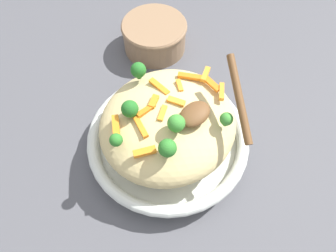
% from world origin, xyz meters
% --- Properties ---
extents(ground_plane, '(2.40, 2.40, 0.00)m').
position_xyz_m(ground_plane, '(0.00, 0.00, 0.00)').
color(ground_plane, '#4C4C51').
extents(serving_bowl, '(0.30, 0.30, 0.05)m').
position_xyz_m(serving_bowl, '(0.00, 0.00, 0.03)').
color(serving_bowl, silver).
rests_on(serving_bowl, ground_plane).
extents(pasta_mound, '(0.24, 0.23, 0.09)m').
position_xyz_m(pasta_mound, '(0.00, 0.00, 0.09)').
color(pasta_mound, '#D1BA7A').
rests_on(pasta_mound, serving_bowl).
extents(carrot_piece_0, '(0.01, 0.04, 0.01)m').
position_xyz_m(carrot_piece_0, '(-0.09, 0.01, 0.12)').
color(carrot_piece_0, orange).
rests_on(carrot_piece_0, pasta_mound).
extents(carrot_piece_1, '(0.03, 0.02, 0.01)m').
position_xyz_m(carrot_piece_1, '(0.01, -0.00, 0.13)').
color(carrot_piece_1, orange).
rests_on(carrot_piece_1, pasta_mound).
extents(carrot_piece_2, '(0.03, 0.04, 0.01)m').
position_xyz_m(carrot_piece_2, '(-0.08, -0.02, 0.12)').
color(carrot_piece_2, orange).
rests_on(carrot_piece_2, pasta_mound).
extents(carrot_piece_3, '(0.01, 0.04, 0.01)m').
position_xyz_m(carrot_piece_3, '(-0.02, -0.04, 0.13)').
color(carrot_piece_3, orange).
rests_on(carrot_piece_3, pasta_mound).
extents(carrot_piece_4, '(0.02, 0.04, 0.01)m').
position_xyz_m(carrot_piece_4, '(0.05, -0.01, 0.13)').
color(carrot_piece_4, orange).
rests_on(carrot_piece_4, pasta_mound).
extents(carrot_piece_5, '(0.04, 0.03, 0.01)m').
position_xyz_m(carrot_piece_5, '(0.08, 0.03, 0.13)').
color(carrot_piece_5, orange).
rests_on(carrot_piece_5, pasta_mound).
extents(carrot_piece_6, '(0.03, 0.02, 0.01)m').
position_xyz_m(carrot_piece_6, '(0.01, -0.03, 0.13)').
color(carrot_piece_6, orange).
rests_on(carrot_piece_6, pasta_mound).
extents(carrot_piece_7, '(0.03, 0.04, 0.01)m').
position_xyz_m(carrot_piece_7, '(0.08, -0.03, 0.13)').
color(carrot_piece_7, orange).
rests_on(carrot_piece_7, pasta_mound).
extents(carrot_piece_8, '(0.02, 0.03, 0.01)m').
position_xyz_m(carrot_piece_8, '(-0.05, -0.02, 0.13)').
color(carrot_piece_8, orange).
rests_on(carrot_piece_8, pasta_mound).
extents(carrot_piece_9, '(0.03, 0.03, 0.01)m').
position_xyz_m(carrot_piece_9, '(-0.09, 0.04, 0.13)').
color(carrot_piece_9, orange).
rests_on(carrot_piece_9, pasta_mound).
extents(carrot_piece_10, '(0.03, 0.02, 0.01)m').
position_xyz_m(carrot_piece_10, '(-0.10, -0.01, 0.13)').
color(carrot_piece_10, orange).
rests_on(carrot_piece_10, pasta_mound).
extents(carrot_piece_11, '(0.02, 0.03, 0.01)m').
position_xyz_m(carrot_piece_11, '(-0.02, -0.00, 0.13)').
color(carrot_piece_11, orange).
rests_on(carrot_piece_11, pasta_mound).
extents(carrot_piece_12, '(0.03, 0.01, 0.01)m').
position_xyz_m(carrot_piece_12, '(0.03, -0.02, 0.13)').
color(carrot_piece_12, orange).
rests_on(carrot_piece_12, pasta_mound).
extents(broccoli_floret_0, '(0.03, 0.03, 0.03)m').
position_xyz_m(broccoli_floret_0, '(0.05, 0.05, 0.14)').
color(broccoli_floret_0, '#296820').
rests_on(broccoli_floret_0, pasta_mound).
extents(broccoli_floret_1, '(0.02, 0.02, 0.02)m').
position_xyz_m(broccoli_floret_1, '(-0.03, 0.03, 0.14)').
color(broccoli_floret_1, '#377928').
rests_on(broccoli_floret_1, pasta_mound).
extents(broccoli_floret_2, '(0.03, 0.03, 0.03)m').
position_xyz_m(broccoli_floret_2, '(0.05, -0.04, 0.14)').
color(broccoli_floret_2, '#205B1C').
rests_on(broccoli_floret_2, pasta_mound).
extents(broccoli_floret_3, '(0.02, 0.02, 0.02)m').
position_xyz_m(broccoli_floret_3, '(0.10, -0.01, 0.13)').
color(broccoli_floret_3, '#296820').
rests_on(broccoli_floret_3, pasta_mound).
extents(broccoli_floret_4, '(0.03, 0.03, 0.03)m').
position_xyz_m(broccoli_floret_4, '(-0.02, -0.09, 0.14)').
color(broccoli_floret_4, '#205B1C').
rests_on(broccoli_floret_4, pasta_mound).
extents(broccoli_floret_5, '(0.02, 0.02, 0.03)m').
position_xyz_m(broccoli_floret_5, '(-0.05, 0.08, 0.14)').
color(broccoli_floret_5, '#377928').
rests_on(broccoli_floret_5, pasta_mound).
extents(broccoli_floret_6, '(0.03, 0.03, 0.03)m').
position_xyz_m(broccoli_floret_6, '(0.02, 0.04, 0.15)').
color(broccoli_floret_6, '#377928').
rests_on(broccoli_floret_6, pasta_mound).
extents(serving_spoon, '(0.13, 0.12, 0.06)m').
position_xyz_m(serving_spoon, '(-0.04, 0.05, 0.15)').
color(serving_spoon, brown).
rests_on(serving_spoon, pasta_mound).
extents(companion_bowl, '(0.15, 0.15, 0.07)m').
position_xyz_m(companion_bowl, '(-0.17, -0.21, 0.04)').
color(companion_bowl, '#8C6B4C').
rests_on(companion_bowl, ground_plane).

